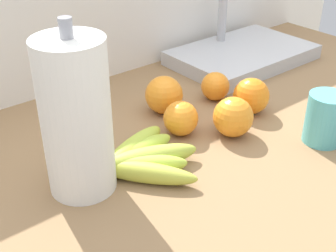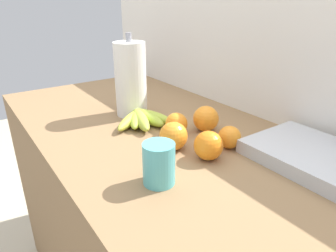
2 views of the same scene
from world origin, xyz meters
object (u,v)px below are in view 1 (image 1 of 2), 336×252
banana_bunch (139,160)px  orange_center (253,97)px  paper_towel_roll (76,118)px  mug (325,119)px  sink_basin (242,54)px  orange_back_right (181,118)px  orange_far_right (215,86)px  orange_back_left (233,117)px  orange_right (164,95)px

banana_bunch → orange_center: size_ratio=2.57×
banana_bunch → paper_towel_roll: (-0.10, 0.02, 0.11)m
orange_center → mug: bearing=-83.2°
paper_towel_roll → sink_basin: (0.62, 0.21, -0.11)m
banana_bunch → orange_center: 0.31m
orange_back_right → mug: size_ratio=0.70×
banana_bunch → sink_basin: 0.57m
orange_far_right → orange_back_right: (-0.16, -0.07, 0.00)m
orange_far_right → sink_basin: size_ratio=0.17×
orange_back_left → mug: 0.17m
mug → orange_far_right: bearing=97.5°
banana_bunch → orange_right: (0.17, 0.14, 0.02)m
orange_back_right → mug: bearing=-44.9°
orange_back_left → orange_back_right: 0.10m
orange_far_right → orange_back_right: orange_back_right is taller
orange_right → orange_center: bearing=-40.7°
orange_back_left → orange_back_right: size_ratio=1.15×
orange_back_right → mug: (0.20, -0.20, 0.01)m
orange_back_left → mug: size_ratio=0.80×
orange_back_right → banana_bunch: bearing=-161.2°
paper_towel_roll → mug: paper_towel_roll is taller
paper_towel_roll → sink_basin: 0.66m
orange_back_right → paper_towel_roll: 0.26m
mug → sink_basin: bearing=64.2°
orange_right → paper_towel_roll: 0.31m
orange_back_right → orange_far_right: bearing=22.7°
orange_back_right → orange_back_left: bearing=-41.1°
orange_center → orange_far_right: bearing=98.7°
orange_far_right → paper_towel_roll: bearing=-166.8°
orange_back_right → orange_right: orange_right is taller
orange_center → sink_basin: bearing=46.9°
orange_far_right → mug: 0.27m
sink_basin → orange_center: bearing=-133.1°
orange_back_left → orange_right: bearing=105.7°
paper_towel_roll → mug: (0.43, -0.17, -0.08)m
banana_bunch → orange_back_left: bearing=-5.6°
orange_back_left → orange_back_right: (-0.08, 0.07, -0.01)m
banana_bunch → orange_far_right: (0.30, 0.11, 0.01)m
orange_back_left → sink_basin: sink_basin is taller
orange_back_right → orange_right: (0.03, 0.09, 0.01)m
orange_back_right → sink_basin: 0.43m
orange_center → orange_back_right: 0.18m
orange_center → orange_right: size_ratio=0.95×
orange_right → orange_back_right: bearing=-109.0°
orange_back_right → orange_center: bearing=-9.9°
orange_back_left → orange_center: (0.10, 0.04, -0.00)m
orange_far_right → orange_back_left: (-0.08, -0.14, 0.01)m
orange_far_right → orange_right: orange_right is taller
orange_center → sink_basin: (0.20, 0.22, -0.02)m
banana_bunch → orange_far_right: size_ratio=3.08×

